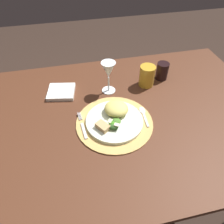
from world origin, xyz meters
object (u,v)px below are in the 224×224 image
at_px(spoon, 143,113).
at_px(amber_tumbler, 147,76).
at_px(wine_glass, 108,71).
at_px(dark_tumbler, 162,71).
at_px(dining_table, 115,135).
at_px(napkin, 61,92).
at_px(fork, 83,126).
at_px(dinner_plate, 114,121).

distance_m(spoon, amber_tumbler, 0.23).
height_order(spoon, wine_glass, wine_glass).
distance_m(amber_tumbler, dark_tumbler, 0.11).
relative_size(spoon, dark_tumbler, 1.36).
height_order(dining_table, napkin, napkin).
bearing_deg(fork, dining_table, 14.95).
bearing_deg(dining_table, fork, -165.05).
height_order(dining_table, fork, fork).
bearing_deg(dark_tumbler, spoon, -126.94).
xyz_separation_m(dining_table, fork, (-0.15, -0.04, 0.15)).
bearing_deg(spoon, napkin, 146.97).
relative_size(dinner_plate, amber_tumbler, 2.26).
bearing_deg(napkin, dark_tumbler, 1.45).
relative_size(dining_table, wine_glass, 9.02).
relative_size(dinner_plate, spoon, 1.99).
distance_m(dining_table, fork, 0.22).
relative_size(dinner_plate, napkin, 1.90).
distance_m(napkin, wine_glass, 0.26).
xyz_separation_m(spoon, wine_glass, (-0.12, 0.20, 0.11)).
bearing_deg(napkin, amber_tumbler, -3.00).
bearing_deg(amber_tumbler, dinner_plate, -133.87).
bearing_deg(dark_tumbler, napkin, -178.55).
xyz_separation_m(dining_table, dark_tumbler, (0.31, 0.23, 0.19)).
distance_m(dinner_plate, spoon, 0.14).
distance_m(napkin, amber_tumbler, 0.44).
bearing_deg(spoon, dining_table, 171.47).
relative_size(spoon, napkin, 0.96).
height_order(dining_table, amber_tumbler, amber_tumbler).
height_order(fork, napkin, napkin).
bearing_deg(amber_tumbler, spoon, -112.03).
distance_m(dining_table, spoon, 0.20).
distance_m(napkin, dark_tumbler, 0.54).
xyz_separation_m(dinner_plate, dark_tumbler, (0.32, 0.27, 0.03)).
bearing_deg(dining_table, spoon, -8.53).
height_order(fork, spoon, spoon).
bearing_deg(dinner_plate, fork, 178.61).
distance_m(fork, spoon, 0.28).
xyz_separation_m(dinner_plate, wine_glass, (0.02, 0.22, 0.10)).
bearing_deg(spoon, dinner_plate, -170.05).
bearing_deg(amber_tumbler, fork, -147.64).
relative_size(dining_table, amber_tumbler, 13.57).
height_order(dining_table, dark_tumbler, dark_tumbler).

